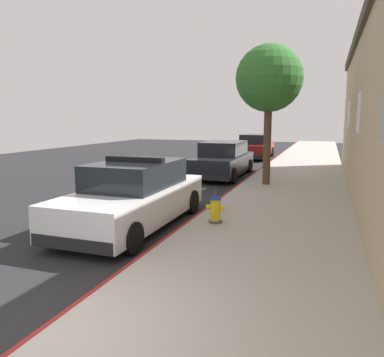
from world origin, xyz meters
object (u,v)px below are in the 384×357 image
at_px(fire_hydrant, 215,208).
at_px(parked_car_dark_far, 255,147).
at_px(street_tree, 269,79).
at_px(parked_car_silver_ahead, 223,160).
at_px(police_cruiser, 134,196).

bearing_deg(fire_hydrant, parked_car_dark_far, 97.13).
relative_size(parked_car_dark_far, street_tree, 0.96).
bearing_deg(parked_car_silver_ahead, parked_car_dark_far, 90.62).
height_order(parked_car_dark_far, fire_hydrant, parked_car_dark_far).
bearing_deg(street_tree, fire_hydrant, -93.00).
distance_m(parked_car_silver_ahead, parked_car_dark_far, 8.41).
bearing_deg(police_cruiser, fire_hydrant, 13.23).
xyz_separation_m(parked_car_dark_far, fire_hydrant, (2.05, -16.39, -0.24)).
distance_m(parked_car_silver_ahead, street_tree, 4.52).
bearing_deg(parked_car_dark_far, street_tree, -77.51).
bearing_deg(parked_car_silver_ahead, police_cruiser, -89.54).
bearing_deg(fire_hydrant, police_cruiser, -166.77).
distance_m(police_cruiser, parked_car_silver_ahead, 8.43).
bearing_deg(parked_car_dark_far, fire_hydrant, -82.87).
relative_size(parked_car_silver_ahead, fire_hydrant, 6.37).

